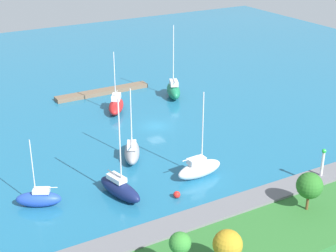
% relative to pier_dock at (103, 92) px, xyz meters
% --- Properties ---
extents(water, '(160.00, 160.00, 0.00)m').
position_rel_pier_dock_xyz_m(water, '(-1.43, 18.84, -0.38)').
color(water, '#1E668C').
rests_on(water, ground).
extents(pier_dock, '(18.44, 2.23, 0.76)m').
position_rel_pier_dock_xyz_m(pier_dock, '(0.00, 0.00, 0.00)').
color(pier_dock, brown).
rests_on(pier_dock, ground).
extents(breakwater, '(72.71, 3.42, 1.47)m').
position_rel_pier_dock_xyz_m(breakwater, '(-1.43, 46.13, 0.36)').
color(breakwater, slate).
rests_on(breakwater, ground).
extents(shoreline_park, '(47.61, 9.53, 1.18)m').
position_rel_pier_dock_xyz_m(shoreline_park, '(-1.43, 52.41, 0.21)').
color(shoreline_park, '#2D6B2D').
rests_on(shoreline_park, ground).
extents(harbor_beacon, '(0.56, 0.56, 3.73)m').
position_rel_pier_dock_xyz_m(harbor_beacon, '(-10.59, 46.13, 3.24)').
color(harbor_beacon, silver).
rests_on(harbor_beacon, breakwater).
extents(park_tree_midwest, '(3.01, 3.01, 4.61)m').
position_rel_pier_dock_xyz_m(park_tree_midwest, '(-3.69, 50.79, 3.90)').
color(park_tree_midwest, brown).
rests_on(park_tree_midwest, shoreline_park).
extents(park_tree_east, '(2.06, 2.06, 4.91)m').
position_rel_pier_dock_xyz_m(park_tree_east, '(14.91, 53.53, 4.58)').
color(park_tree_east, brown).
rests_on(park_tree_east, shoreline_park).
extents(park_tree_west, '(2.84, 2.84, 4.38)m').
position_rel_pier_dock_xyz_m(park_tree_west, '(10.52, 54.85, 3.75)').
color(park_tree_west, brown).
rests_on(park_tree_west, shoreline_park).
extents(sailboat_navy_along_channel, '(3.76, 7.61, 13.02)m').
position_rel_pier_dock_xyz_m(sailboat_navy_along_channel, '(12.91, 35.86, 0.80)').
color(sailboat_navy_along_channel, '#141E4C').
rests_on(sailboat_navy_along_channel, water).
extents(sailboat_green_far_north, '(4.81, 7.28, 13.53)m').
position_rel_pier_dock_xyz_m(sailboat_green_far_north, '(-10.79, 8.49, 1.08)').
color(sailboat_green_far_north, '#19724C').
rests_on(sailboat_green_far_north, water).
extents(sailboat_white_west_end, '(6.81, 2.50, 11.86)m').
position_rel_pier_dock_xyz_m(sailboat_white_west_end, '(1.68, 36.54, 0.87)').
color(sailboat_white_west_end, white).
rests_on(sailboat_white_west_end, water).
extents(sailboat_blue_outer_mooring, '(5.70, 4.28, 8.75)m').
position_rel_pier_dock_xyz_m(sailboat_blue_outer_mooring, '(22.21, 33.01, 0.64)').
color(sailboat_blue_outer_mooring, '#2347B2').
rests_on(sailboat_blue_outer_mooring, water).
extents(sailboat_red_center_basin, '(5.65, 7.12, 10.84)m').
position_rel_pier_dock_xyz_m(sailboat_red_center_basin, '(1.56, 9.80, 0.82)').
color(sailboat_red_center_basin, red).
rests_on(sailboat_red_center_basin, water).
extents(sailboat_gray_near_pier, '(4.99, 7.14, 10.42)m').
position_rel_pier_dock_xyz_m(sailboat_gray_near_pier, '(7.09, 27.41, 0.79)').
color(sailboat_gray_near_pier, gray).
rests_on(sailboat_gray_near_pier, water).
extents(mooring_buoy_red, '(0.89, 0.89, 0.89)m').
position_rel_pier_dock_xyz_m(mooring_buoy_red, '(6.96, 39.62, 0.07)').
color(mooring_buoy_red, red).
rests_on(mooring_buoy_red, water).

